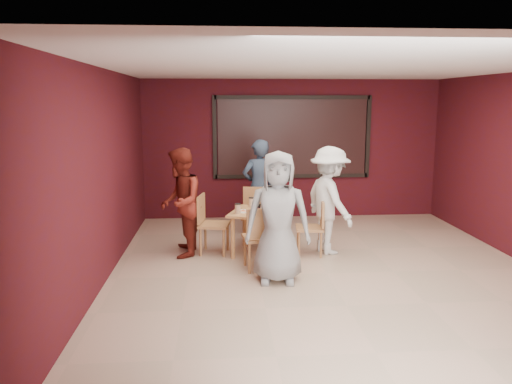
{
  "coord_description": "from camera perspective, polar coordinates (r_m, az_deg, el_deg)",
  "views": [
    {
      "loc": [
        -1.47,
        -6.55,
        2.37
      ],
      "look_at": [
        -0.92,
        0.98,
        0.99
      ],
      "focal_mm": 35.0,
      "sensor_mm": 36.0,
      "label": 1
    }
  ],
  "objects": [
    {
      "name": "chair_left",
      "position": [
        7.85,
        -5.38,
        -3.27
      ],
      "size": [
        0.52,
        0.52,
        0.93
      ],
      "color": "#B47046",
      "rests_on": "floor"
    },
    {
      "name": "diner_left",
      "position": [
        7.71,
        -8.62,
        -1.2
      ],
      "size": [
        0.64,
        0.82,
        1.67
      ],
      "primitive_type": "imported",
      "rotation": [
        0.0,
        0.0,
        -1.58
      ],
      "color": "maroon",
      "rests_on": "floor"
    },
    {
      "name": "chair_right",
      "position": [
        7.79,
        6.69,
        -3.68
      ],
      "size": [
        0.46,
        0.46,
        0.86
      ],
      "color": "#B47046",
      "rests_on": "floor"
    },
    {
      "name": "floor",
      "position": [
        7.11,
        8.06,
        -9.19
      ],
      "size": [
        7.0,
        7.0,
        0.0
      ],
      "primitive_type": "plane",
      "color": "tan",
      "rests_on": "ground"
    },
    {
      "name": "window_blinds",
      "position": [
        10.13,
        4.17,
        6.27
      ],
      "size": [
        3.0,
        0.02,
        1.5
      ],
      "primitive_type": "cube",
      "color": "black"
    },
    {
      "name": "diner_front",
      "position": [
        6.52,
        2.51,
        -2.92
      ],
      "size": [
        0.9,
        0.64,
        1.74
      ],
      "primitive_type": "imported",
      "rotation": [
        0.0,
        0.0,
        -0.1
      ],
      "color": "gray",
      "rests_on": "floor"
    },
    {
      "name": "diner_right",
      "position": [
        7.85,
        8.39,
        -0.96
      ],
      "size": [
        0.96,
        1.23,
        1.68
      ],
      "primitive_type": "imported",
      "rotation": [
        0.0,
        0.0,
        1.92
      ],
      "color": "silver",
      "rests_on": "floor"
    },
    {
      "name": "diner_back",
      "position": [
        8.92,
        0.31,
        0.58
      ],
      "size": [
        0.72,
        0.58,
        1.7
      ],
      "primitive_type": "imported",
      "rotation": [
        0.0,
        0.0,
        3.46
      ],
      "color": "#2D3C51",
      "rests_on": "floor"
    },
    {
      "name": "dining_table",
      "position": [
        7.75,
        0.51,
        -2.77
      ],
      "size": [
        1.1,
        1.1,
        0.84
      ],
      "color": "tan",
      "rests_on": "floor"
    },
    {
      "name": "chair_back",
      "position": [
        8.43,
        -0.03,
        -2.26
      ],
      "size": [
        0.51,
        0.51,
        0.93
      ],
      "color": "#B47046",
      "rests_on": "floor"
    },
    {
      "name": "chair_front",
      "position": [
        7.01,
        0.54,
        -4.91
      ],
      "size": [
        0.5,
        0.5,
        0.92
      ],
      "color": "#B47046",
      "rests_on": "floor"
    }
  ]
}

